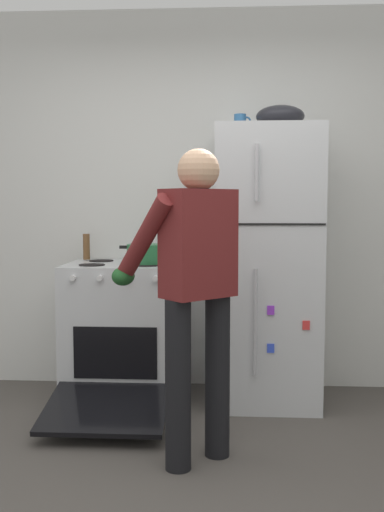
{
  "coord_description": "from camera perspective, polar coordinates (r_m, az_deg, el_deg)",
  "views": [
    {
      "loc": [
        0.22,
        -2.42,
        1.33
      ],
      "look_at": [
        -0.01,
        1.32,
        1.0
      ],
      "focal_mm": 41.93,
      "sensor_mm": 36.0,
      "label": 1
    }
  ],
  "objects": [
    {
      "name": "kitchen_wall_back",
      "position": [
        4.37,
        0.6,
        5.29
      ],
      "size": [
        6.0,
        0.1,
        2.7
      ],
      "primitive_type": "cube",
      "color": "silver",
      "rests_on": "ground"
    },
    {
      "name": "refrigerator",
      "position": [
        4.02,
        7.09,
        -0.97
      ],
      "size": [
        0.68,
        0.72,
        1.82
      ],
      "color": "silver",
      "rests_on": "ground"
    },
    {
      "name": "red_pot",
      "position": [
        3.99,
        -4.44,
        0.21
      ],
      "size": [
        0.35,
        0.25,
        0.13
      ],
      "color": "#236638",
      "rests_on": "stove_range"
    },
    {
      "name": "stove_range",
      "position": [
        4.12,
        -6.55,
        -7.25
      ],
      "size": [
        0.76,
        1.23,
        0.93
      ],
      "color": "silver",
      "rests_on": "ground"
    },
    {
      "name": "mixing_bowl",
      "position": [
        4.04,
        8.41,
        13.03
      ],
      "size": [
        0.31,
        0.31,
        0.14
      ],
      "primitive_type": "ellipsoid",
      "color": "black",
      "rests_on": "refrigerator"
    },
    {
      "name": "person_cook",
      "position": [
        3.03,
        0.17,
        -2.07
      ],
      "size": [
        0.67,
        0.71,
        1.6
      ],
      "color": "black",
      "rests_on": "ground"
    },
    {
      "name": "coffee_mug",
      "position": [
        4.07,
        4.64,
        12.67
      ],
      "size": [
        0.11,
        0.08,
        0.1
      ],
      "color": "#2D6093",
      "rests_on": "refrigerator"
    },
    {
      "name": "pepper_mill",
      "position": [
        4.32,
        -10.04,
        0.88
      ],
      "size": [
        0.05,
        0.05,
        0.18
      ],
      "primitive_type": "cylinder",
      "color": "brown",
      "rests_on": "stove_range"
    }
  ]
}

